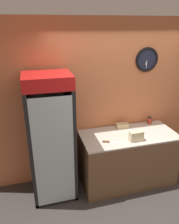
{
  "coord_description": "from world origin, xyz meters",
  "views": [
    {
      "loc": [
        -1.46,
        -1.96,
        2.59
      ],
      "look_at": [
        -0.65,
        1.01,
        1.34
      ],
      "focal_mm": 35.0,
      "sensor_mm": 36.0,
      "label": 1
    }
  ],
  "objects_px": {
    "condiment_jar": "(150,120)",
    "sandwich_stack_middle": "(136,134)",
    "chefs_knife": "(110,142)",
    "sandwich_flat_left": "(122,126)",
    "beverage_cooler": "(50,132)",
    "sandwich_stack_bottom": "(136,138)"
  },
  "relations": [
    {
      "from": "beverage_cooler",
      "to": "sandwich_stack_middle",
      "type": "height_order",
      "value": "beverage_cooler"
    },
    {
      "from": "sandwich_stack_middle",
      "to": "condiment_jar",
      "type": "xyz_separation_m",
      "value": [
        0.51,
        0.49,
        -0.05
      ]
    },
    {
      "from": "condiment_jar",
      "to": "beverage_cooler",
      "type": "bearing_deg",
      "value": -173.92
    },
    {
      "from": "sandwich_stack_bottom",
      "to": "sandwich_stack_middle",
      "type": "bearing_deg",
      "value": 0.0
    },
    {
      "from": "sandwich_stack_middle",
      "to": "chefs_knife",
      "type": "xyz_separation_m",
      "value": [
        -0.41,
        0.04,
        -0.11
      ]
    },
    {
      "from": "sandwich_stack_middle",
      "to": "condiment_jar",
      "type": "distance_m",
      "value": 0.71
    },
    {
      "from": "beverage_cooler",
      "to": "sandwich_stack_bottom",
      "type": "distance_m",
      "value": 1.32
    },
    {
      "from": "beverage_cooler",
      "to": "sandwich_stack_middle",
      "type": "xyz_separation_m",
      "value": [
        1.27,
        -0.3,
        -0.05
      ]
    },
    {
      "from": "beverage_cooler",
      "to": "chefs_knife",
      "type": "distance_m",
      "value": 0.92
    },
    {
      "from": "beverage_cooler",
      "to": "sandwich_stack_middle",
      "type": "distance_m",
      "value": 1.31
    },
    {
      "from": "chefs_knife",
      "to": "beverage_cooler",
      "type": "bearing_deg",
      "value": 163.24
    },
    {
      "from": "sandwich_stack_bottom",
      "to": "chefs_knife",
      "type": "relative_size",
      "value": 0.69
    },
    {
      "from": "sandwich_stack_middle",
      "to": "chefs_knife",
      "type": "bearing_deg",
      "value": 173.95
    },
    {
      "from": "beverage_cooler",
      "to": "sandwich_stack_bottom",
      "type": "bearing_deg",
      "value": -13.4
    },
    {
      "from": "condiment_jar",
      "to": "sandwich_stack_middle",
      "type": "bearing_deg",
      "value": -136.02
    },
    {
      "from": "beverage_cooler",
      "to": "sandwich_flat_left",
      "type": "xyz_separation_m",
      "value": [
        1.24,
        0.17,
        -0.12
      ]
    },
    {
      "from": "sandwich_flat_left",
      "to": "condiment_jar",
      "type": "bearing_deg",
      "value": 2.63
    },
    {
      "from": "sandwich_stack_middle",
      "to": "condiment_jar",
      "type": "bearing_deg",
      "value": 43.98
    },
    {
      "from": "sandwich_stack_middle",
      "to": "chefs_knife",
      "type": "relative_size",
      "value": 0.7
    },
    {
      "from": "sandwich_stack_bottom",
      "to": "sandwich_flat_left",
      "type": "distance_m",
      "value": 0.47
    },
    {
      "from": "sandwich_flat_left",
      "to": "beverage_cooler",
      "type": "bearing_deg",
      "value": -172.43
    },
    {
      "from": "sandwich_stack_bottom",
      "to": "sandwich_stack_middle",
      "type": "height_order",
      "value": "sandwich_stack_middle"
    }
  ]
}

